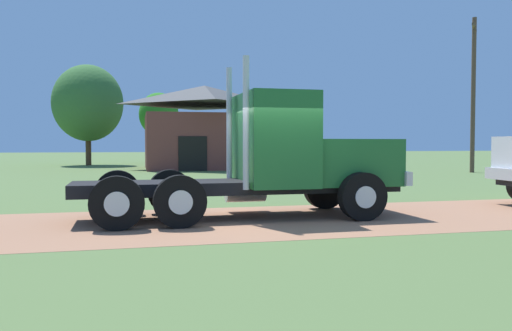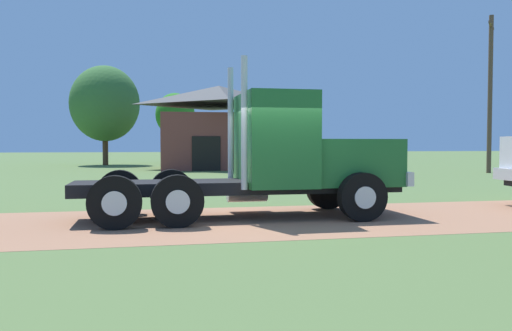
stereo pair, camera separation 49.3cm
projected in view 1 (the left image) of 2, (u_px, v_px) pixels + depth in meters
ground_plane at (276, 220)px, 11.91m from camera, size 200.00×200.00×0.00m
dirt_track at (276, 220)px, 11.91m from camera, size 120.00×5.03×0.01m
truck_foreground_white at (280, 161)px, 12.47m from camera, size 7.63×2.66×3.61m
shed_building at (205, 128)px, 36.78m from camera, size 8.73×7.95×5.79m
utility_pole_near at (473, 91)px, 31.43m from camera, size 1.53×1.77×9.25m
tree_mid at (88, 103)px, 41.85m from camera, size 5.53×5.53×8.01m
tree_right at (159, 115)px, 48.01m from camera, size 3.59×3.59×6.39m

